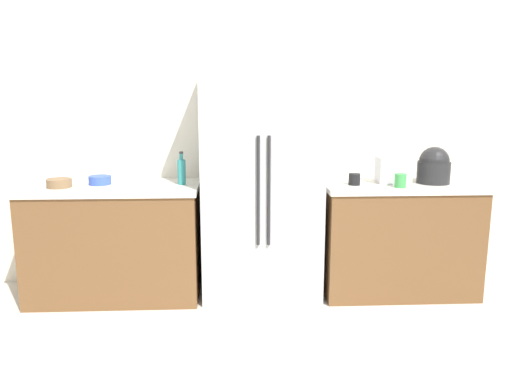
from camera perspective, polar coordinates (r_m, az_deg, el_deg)
kitchen_back_panel at (r=4.39m, az=-1.81°, el=7.66°), size 5.35×0.10×2.76m
counter_left at (r=4.27m, az=-15.64°, el=-5.35°), size 1.37×0.69×0.93m
counter_right at (r=4.38m, az=15.64°, el=-4.92°), size 1.27×0.69×0.93m
refrigerator at (r=4.07m, az=0.58°, el=0.95°), size 0.95×0.64×1.85m
toaster at (r=4.24m, az=15.31°, el=2.42°), size 0.26×0.18×0.21m
rice_cooker at (r=4.32m, az=19.54°, el=2.73°), size 0.26×0.26×0.30m
bottle_a at (r=4.06m, az=-8.44°, el=2.38°), size 0.06×0.06×0.26m
cup_a at (r=4.06m, az=16.06°, el=1.24°), size 0.09×0.09×0.11m
cup_b at (r=4.08m, az=11.10°, el=1.43°), size 0.09×0.09×0.09m
bowl_a at (r=4.22m, az=-17.30°, el=1.29°), size 0.18×0.18×0.07m
bowl_b at (r=4.41m, az=-21.42°, el=1.40°), size 0.19×0.19×0.06m
bowl_c at (r=4.19m, az=-21.43°, el=0.94°), size 0.19×0.19×0.07m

